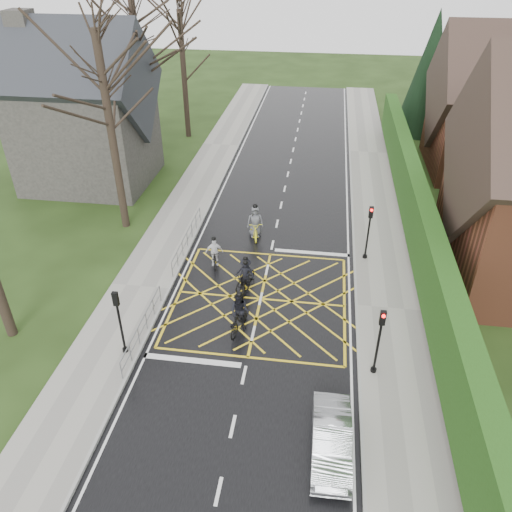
% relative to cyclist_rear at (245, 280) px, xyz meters
% --- Properties ---
extents(ground, '(120.00, 120.00, 0.00)m').
position_rel_cyclist_rear_xyz_m(ground, '(0.85, -0.66, -0.54)').
color(ground, black).
rests_on(ground, ground).
extents(road, '(9.00, 80.00, 0.01)m').
position_rel_cyclist_rear_xyz_m(road, '(0.85, -0.66, -0.54)').
color(road, black).
rests_on(road, ground).
extents(sidewalk_right, '(3.00, 80.00, 0.15)m').
position_rel_cyclist_rear_xyz_m(sidewalk_right, '(6.85, -0.66, -0.47)').
color(sidewalk_right, gray).
rests_on(sidewalk_right, ground).
extents(sidewalk_left, '(3.00, 80.00, 0.15)m').
position_rel_cyclist_rear_xyz_m(sidewalk_left, '(-5.15, -0.66, -0.47)').
color(sidewalk_left, gray).
rests_on(sidewalk_left, ground).
extents(stone_wall, '(0.50, 38.00, 0.70)m').
position_rel_cyclist_rear_xyz_m(stone_wall, '(8.60, 5.34, -0.19)').
color(stone_wall, slate).
rests_on(stone_wall, ground).
extents(hedge, '(0.90, 38.00, 2.80)m').
position_rel_cyclist_rear_xyz_m(hedge, '(8.60, 5.34, 1.56)').
color(hedge, '#1D3C10').
rests_on(hedge, stone_wall).
extents(house_far, '(9.80, 8.80, 10.30)m').
position_rel_cyclist_rear_xyz_m(house_far, '(15.60, 17.34, 3.82)').
color(house_far, brown).
rests_on(house_far, ground).
extents(conifer, '(4.60, 4.60, 10.00)m').
position_rel_cyclist_rear_xyz_m(conifer, '(11.60, 25.34, 4.45)').
color(conifer, black).
rests_on(conifer, ground).
extents(church, '(8.80, 7.80, 11.00)m').
position_rel_cyclist_rear_xyz_m(church, '(-12.69, 11.34, 4.39)').
color(church, '#2D2B28').
rests_on(church, ground).
extents(tree_near, '(9.24, 9.24, 11.44)m').
position_rel_cyclist_rear_xyz_m(tree_near, '(-8.15, 5.34, 7.37)').
color(tree_near, black).
rests_on(tree_near, ground).
extents(tree_mid, '(10.08, 10.08, 12.48)m').
position_rel_cyclist_rear_xyz_m(tree_mid, '(-9.15, 13.34, 8.09)').
color(tree_mid, black).
rests_on(tree_mid, ground).
extents(tree_far, '(8.40, 8.40, 10.40)m').
position_rel_cyclist_rear_xyz_m(tree_far, '(-8.45, 21.34, 6.65)').
color(tree_far, black).
rests_on(tree_far, ground).
extents(railing_south, '(0.05, 5.04, 1.03)m').
position_rel_cyclist_rear_xyz_m(railing_south, '(-3.80, -4.16, 0.24)').
color(railing_south, slate).
rests_on(railing_south, ground).
extents(railing_north, '(0.05, 6.04, 1.03)m').
position_rel_cyclist_rear_xyz_m(railing_north, '(-3.80, 3.34, 0.25)').
color(railing_north, slate).
rests_on(railing_north, ground).
extents(traffic_light_ne, '(0.24, 0.31, 3.21)m').
position_rel_cyclist_rear_xyz_m(traffic_light_ne, '(5.95, 3.53, 1.12)').
color(traffic_light_ne, black).
rests_on(traffic_light_ne, ground).
extents(traffic_light_se, '(0.24, 0.31, 3.21)m').
position_rel_cyclist_rear_xyz_m(traffic_light_se, '(5.95, -4.87, 1.12)').
color(traffic_light_se, black).
rests_on(traffic_light_se, ground).
extents(traffic_light_sw, '(0.24, 0.31, 3.21)m').
position_rel_cyclist_rear_xyz_m(traffic_light_sw, '(-4.25, -5.16, 1.12)').
color(traffic_light_sw, black).
rests_on(traffic_light_sw, ground).
extents(cyclist_rear, '(0.68, 1.74, 1.67)m').
position_rel_cyclist_rear_xyz_m(cyclist_rear, '(0.00, 0.00, 0.00)').
color(cyclist_rear, black).
rests_on(cyclist_rear, ground).
extents(cyclist_back, '(1.04, 2.11, 2.04)m').
position_rel_cyclist_rear_xyz_m(cyclist_back, '(0.22, -2.95, 0.23)').
color(cyclist_back, black).
rests_on(cyclist_back, ground).
extents(cyclist_mid, '(1.23, 1.84, 1.70)m').
position_rel_cyclist_rear_xyz_m(cyclist_mid, '(-0.05, 0.33, 0.08)').
color(cyclist_mid, black).
rests_on(cyclist_mid, ground).
extents(cyclist_front, '(0.99, 1.77, 1.71)m').
position_rel_cyclist_rear_xyz_m(cyclist_front, '(-1.97, 1.91, 0.09)').
color(cyclist_front, black).
rests_on(cyclist_front, ground).
extents(cyclist_lead, '(1.21, 2.24, 2.07)m').
position_rel_cyclist_rear_xyz_m(cyclist_lead, '(-0.28, 5.20, 0.18)').
color(cyclist_lead, yellow).
rests_on(cyclist_lead, ground).
extents(car, '(1.38, 3.73, 1.22)m').
position_rel_cyclist_rear_xyz_m(car, '(4.31, -8.69, 0.07)').
color(car, '#AEB1B5').
rests_on(car, ground).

